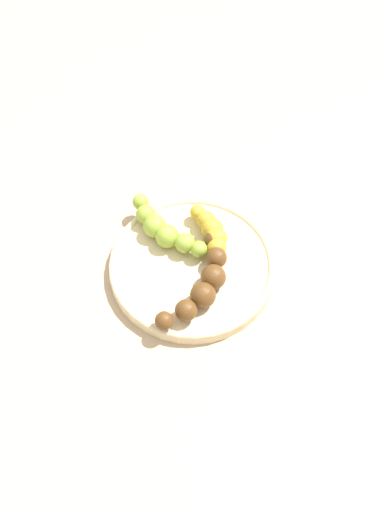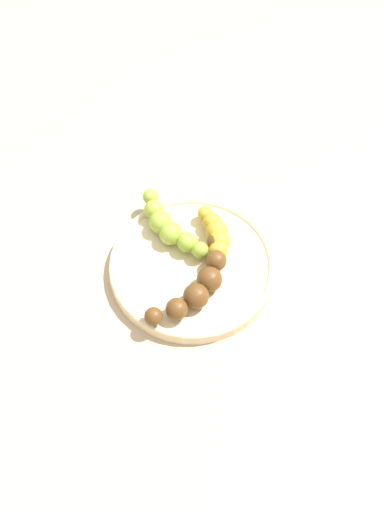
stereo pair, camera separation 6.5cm
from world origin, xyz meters
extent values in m
plane|color=tan|center=(0.00, 0.00, 0.00)|extent=(2.40, 2.40, 0.00)
cylinder|color=beige|center=(0.00, 0.00, 0.01)|extent=(0.25, 0.25, 0.02)
torus|color=beige|center=(0.00, 0.00, 0.02)|extent=(0.25, 0.25, 0.01)
sphere|color=#593819|center=(-0.08, -0.08, 0.04)|extent=(0.03, 0.03, 0.03)
sphere|color=#593819|center=(-0.04, -0.08, 0.04)|extent=(0.03, 0.03, 0.03)
sphere|color=#593819|center=(-0.01, -0.07, 0.04)|extent=(0.04, 0.04, 0.04)
sphere|color=#593819|center=(0.01, -0.05, 0.04)|extent=(0.04, 0.04, 0.04)
sphere|color=#593819|center=(0.03, -0.02, 0.04)|extent=(0.03, 0.03, 0.03)
sphere|color=#593819|center=(0.04, 0.01, 0.04)|extent=(0.03, 0.03, 0.03)
sphere|color=gold|center=(0.03, -0.02, 0.04)|extent=(0.02, 0.02, 0.02)
sphere|color=gold|center=(0.04, 0.00, 0.04)|extent=(0.03, 0.03, 0.03)
sphere|color=gold|center=(0.05, 0.02, 0.04)|extent=(0.03, 0.03, 0.03)
sphere|color=gold|center=(0.05, 0.03, 0.04)|extent=(0.03, 0.03, 0.03)
sphere|color=gold|center=(0.05, 0.05, 0.04)|extent=(0.03, 0.03, 0.03)
sphere|color=gold|center=(0.04, 0.07, 0.04)|extent=(0.02, 0.02, 0.02)
sphere|color=#8CAD38|center=(-0.03, 0.13, 0.04)|extent=(0.03, 0.03, 0.03)
sphere|color=#8CAD38|center=(-0.03, 0.10, 0.04)|extent=(0.03, 0.03, 0.03)
sphere|color=#8CAD38|center=(-0.03, 0.07, 0.04)|extent=(0.04, 0.04, 0.04)
sphere|color=#8CAD38|center=(-0.02, 0.05, 0.04)|extent=(0.04, 0.04, 0.04)
sphere|color=#8CAD38|center=(0.00, 0.03, 0.04)|extent=(0.03, 0.03, 0.03)
sphere|color=#8CAD38|center=(0.01, 0.01, 0.04)|extent=(0.03, 0.03, 0.03)
camera|label=1|loc=(-0.19, -0.41, 0.71)|focal=39.01mm
camera|label=2|loc=(-0.13, -0.43, 0.71)|focal=39.01mm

